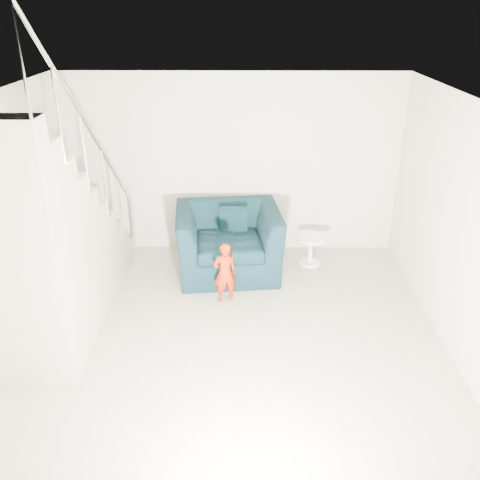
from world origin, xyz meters
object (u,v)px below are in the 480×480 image
Objects in this scene: toddler at (225,273)px; staircase at (50,256)px; side_table at (311,245)px; armchair at (228,241)px.

staircase is (-1.96, -0.59, 0.53)m from toddler.
side_table is 3.64m from staircase.
toddler reaches higher than side_table.
armchair is 0.84m from toddler.
side_table is (1.22, 1.05, -0.11)m from toddler.
toddler is 1.84× the size of side_table.
armchair is at bearing -108.90° from toddler.
armchair is at bearing 35.90° from staircase.
staircase is at bearing -150.25° from armchair.
armchair is at bearing -169.79° from side_table.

